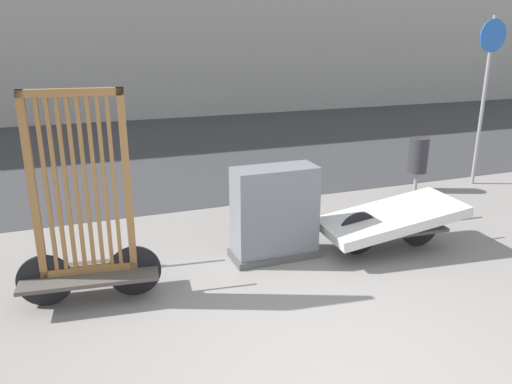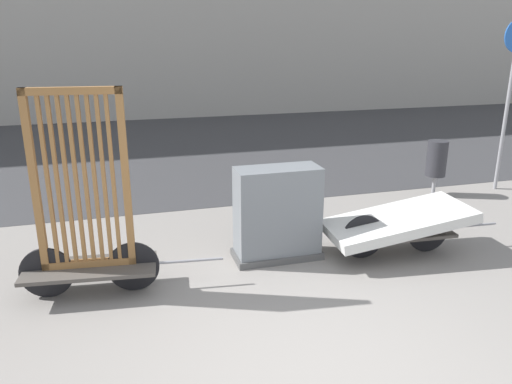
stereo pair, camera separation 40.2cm
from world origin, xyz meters
The scene contains 7 objects.
ground_plane centered at (0.00, 0.00, 0.00)m, with size 60.00×60.00×0.00m, color gray.
road_strip centered at (0.00, 8.60, 0.00)m, with size 56.00×8.70×0.01m.
bike_cart_with_bedframe centered at (-1.75, 1.99, 0.75)m, with size 2.04×0.69×2.10m.
bike_cart_with_mattress centered at (1.76, 1.99, 0.40)m, with size 2.22×0.95×0.62m.
utility_cabinet centered at (0.35, 2.30, 0.51)m, with size 1.04×0.48×1.11m.
trash_bin centered at (3.61, 3.90, 0.61)m, with size 0.32×0.32×0.91m.
sign_post centered at (4.84, 3.90, 1.82)m, with size 0.53×0.06×2.85m.
Camera 1 is at (-1.77, -2.78, 2.56)m, focal length 35.00 mm.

